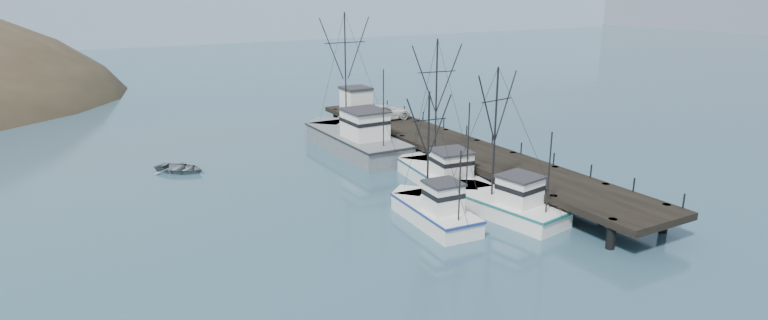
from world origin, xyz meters
TOP-DOWN VIEW (x-y plane):
  - ground at (0.00, 0.00)m, footprint 400.00×400.00m
  - pier at (14.00, 16.00)m, footprint 6.00×44.00m
  - distant_ridge at (10.00, 170.00)m, footprint 360.00×40.00m
  - trawler_near at (9.42, 4.00)m, footprint 4.95×10.75m
  - trawler_mid at (4.31, 5.33)m, footprint 3.61×9.25m
  - trawler_far at (9.66, 12.00)m, footprint 5.17×12.13m
  - work_vessel at (8.21, 24.99)m, footprint 4.99×16.70m
  - pier_shed at (13.12, 34.00)m, footprint 3.00×3.20m
  - pickup_truck at (13.67, 28.29)m, footprint 5.97×2.84m
  - motorboat at (-8.53, 26.34)m, footprint 5.60×5.74m

SIDE VIEW (x-z plane):
  - ground at x=0.00m, z-range 0.00..0.00m
  - distant_ridge at x=10.00m, z-range -13.00..13.00m
  - motorboat at x=-8.53m, z-range -0.49..0.49m
  - trawler_mid at x=4.31m, z-range -3.90..5.53m
  - trawler_near at x=9.42m, z-range -4.63..6.27m
  - trawler_far at x=9.66m, z-range -5.29..6.93m
  - work_vessel at x=8.21m, z-range -5.71..8.16m
  - pier at x=14.00m, z-range 0.69..2.69m
  - pickup_truck at x=13.67m, z-range 2.00..3.65m
  - pier_shed at x=13.12m, z-range 2.02..4.82m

